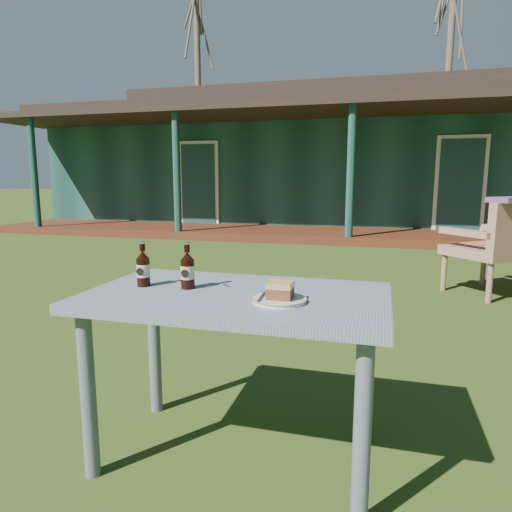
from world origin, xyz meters
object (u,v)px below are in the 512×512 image
(cafe_table, at_px, (236,317))
(armchair_left, at_px, (497,243))
(cola_bottle_near, at_px, (187,270))
(cola_bottle_far, at_px, (143,268))
(cake_slice, at_px, (280,290))
(plate, at_px, (279,300))

(cafe_table, height_order, armchair_left, armchair_left)
(cola_bottle_near, relative_size, cola_bottle_far, 1.02)
(cola_bottle_far, bearing_deg, armchair_left, 57.53)
(cola_bottle_far, bearing_deg, cake_slice, -8.48)
(plate, xyz_separation_m, cola_bottle_far, (-0.61, 0.09, 0.07))
(cafe_table, height_order, plate, plate)
(plate, xyz_separation_m, armchair_left, (1.48, 3.37, -0.19))
(cake_slice, height_order, cola_bottle_near, cola_bottle_near)
(cafe_table, bearing_deg, cola_bottle_far, 179.26)
(armchair_left, bearing_deg, cafe_table, -116.98)
(cake_slice, height_order, armchair_left, armchair_left)
(plate, xyz_separation_m, cola_bottle_near, (-0.41, 0.10, 0.07))
(cake_slice, xyz_separation_m, cola_bottle_near, (-0.42, 0.10, 0.03))
(cafe_table, xyz_separation_m, cola_bottle_far, (-0.41, 0.01, 0.18))
(plate, bearing_deg, cake_slice, 23.10)
(cafe_table, xyz_separation_m, plate, (0.20, -0.09, 0.11))
(armchair_left, bearing_deg, cake_slice, -113.60)
(cafe_table, bearing_deg, plate, -23.91)
(plate, bearing_deg, cola_bottle_far, 171.39)
(cake_slice, bearing_deg, cola_bottle_far, 171.52)
(plate, xyz_separation_m, cake_slice, (0.00, 0.00, 0.04))
(cola_bottle_near, bearing_deg, cake_slice, -13.71)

